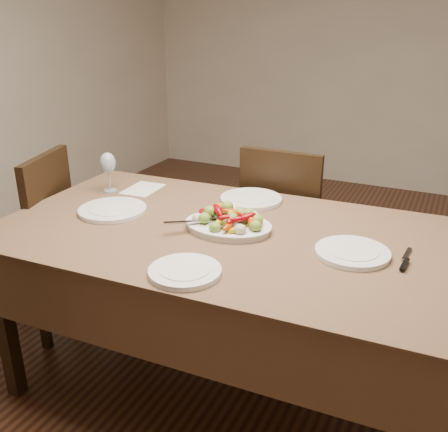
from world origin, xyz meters
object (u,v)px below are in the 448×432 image
object	(u,v)px
chair_left	(20,244)
dining_table	(224,311)
plate_near	(185,272)
plate_far	(251,199)
plate_left	(113,210)
chair_far	(289,228)
plate_right	(352,253)
wine_glass	(108,171)
serving_platter	(228,227)

from	to	relation	value
chair_left	dining_table	bearing A→B (deg)	74.86
dining_table	chair_left	world-z (taller)	chair_left
plate_near	plate_far	bearing A→B (deg)	95.86
dining_table	plate_left	bearing A→B (deg)	-176.76
chair_far	plate_right	bearing A→B (deg)	122.53
chair_left	plate_right	xyz separation A→B (m)	(1.66, 0.02, 0.29)
chair_far	plate_right	xyz separation A→B (m)	(0.49, -0.78, 0.29)
chair_far	plate_right	world-z (taller)	chair_far
plate_right	chair_left	bearing A→B (deg)	-179.15
chair_far	dining_table	bearing A→B (deg)	88.65
plate_left	plate_far	bearing A→B (deg)	38.54
plate_left	wine_glass	bearing A→B (deg)	129.79
wine_glass	plate_near	bearing A→B (deg)	-37.48
dining_table	plate_right	size ratio (longest dim) A/B	6.89
plate_far	wine_glass	world-z (taller)	wine_glass
plate_near	plate_right	bearing A→B (deg)	39.40
chair_left	plate_left	bearing A→B (deg)	73.12
plate_near	wine_glass	bearing A→B (deg)	142.52
plate_near	serving_platter	bearing A→B (deg)	94.17
dining_table	wine_glass	distance (m)	0.88
dining_table	plate_right	world-z (taller)	plate_right
dining_table	chair_far	size ratio (longest dim) A/B	1.94
plate_right	wine_glass	size ratio (longest dim) A/B	1.30
serving_platter	chair_far	bearing A→B (deg)	89.07
chair_far	plate_far	size ratio (longest dim) A/B	3.33
plate_left	plate_near	bearing A→B (deg)	-32.00
chair_far	plate_right	size ratio (longest dim) A/B	3.56
chair_left	serving_platter	xyz separation A→B (m)	(1.16, 0.04, 0.30)
chair_far	plate_near	distance (m)	1.20
dining_table	serving_platter	world-z (taller)	serving_platter
serving_platter	plate_near	xyz separation A→B (m)	(0.03, -0.40, -0.00)
chair_far	plate_far	xyz separation A→B (m)	(-0.06, -0.42, 0.29)
chair_far	chair_left	xyz separation A→B (m)	(-1.17, -0.80, 0.00)
dining_table	plate_right	distance (m)	0.64
serving_platter	plate_far	world-z (taller)	serving_platter
chair_left	plate_near	world-z (taller)	chair_left
chair_left	serving_platter	distance (m)	1.19
plate_right	plate_near	bearing A→B (deg)	-140.60
plate_left	plate_far	world-z (taller)	same
serving_platter	plate_right	size ratio (longest dim) A/B	1.29
chair_left	serving_platter	size ratio (longest dim) A/B	2.77
plate_left	plate_right	size ratio (longest dim) A/B	1.10
plate_far	wine_glass	xyz separation A→B (m)	(-0.68, -0.17, 0.09)
plate_right	wine_glass	distance (m)	1.24
plate_near	wine_glass	size ratio (longest dim) A/B	1.19
plate_right	serving_platter	bearing A→B (deg)	178.69
chair_left	plate_right	bearing A→B (deg)	74.52
dining_table	chair_left	size ratio (longest dim) A/B	1.94
serving_platter	wine_glass	xyz separation A→B (m)	(-0.73, 0.18, 0.09)
chair_far	chair_left	world-z (taller)	same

